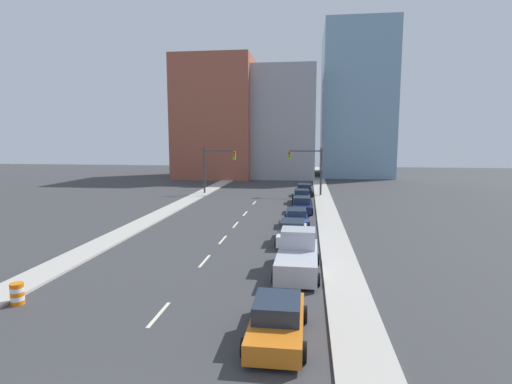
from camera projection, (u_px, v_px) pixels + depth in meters
name	position (u px, v px, depth m)	size (l,w,h in m)	color
sidewalk_left	(211.00, 189.00, 57.13)	(2.06, 97.06, 0.13)	#ADA89E
sidewalk_right	(321.00, 191.00, 55.12)	(2.06, 97.06, 0.13)	#ADA89E
lane_stripe_at_8m	(159.00, 314.00, 16.26)	(0.16, 2.40, 0.01)	beige
lane_stripe_at_15m	(205.00, 261.00, 23.43)	(0.16, 2.40, 0.01)	beige
lane_stripe_at_20m	(223.00, 240.00, 28.39)	(0.16, 2.40, 0.01)	beige
lane_stripe_at_25m	(236.00, 225.00, 33.41)	(0.16, 2.40, 0.01)	beige
lane_stripe_at_31m	(245.00, 213.00, 38.47)	(0.16, 2.40, 0.01)	beige
lane_stripe_at_37m	(254.00, 203.00, 45.02)	(0.16, 2.40, 0.01)	beige
building_brick_left	(218.00, 119.00, 75.72)	(14.00, 16.00, 21.81)	#9E513D
building_office_center	(284.00, 125.00, 78.19)	(12.00, 20.00, 20.05)	#99999E
building_glass_right	(355.00, 104.00, 79.79)	(13.00, 20.00, 28.46)	#7A9EB7
traffic_signal_left	(213.00, 164.00, 51.71)	(4.29, 0.35, 6.07)	#38383D
traffic_signal_right	(311.00, 165.00, 50.10)	(4.29, 0.35, 6.07)	#38383D
traffic_barrel	(17.00, 294.00, 17.20)	(0.56, 0.56, 0.95)	orange
sedan_orange	(277.00, 320.00, 14.23)	(2.14, 4.52, 1.48)	orange
pickup_truck_silver	(298.00, 256.00, 21.29)	(2.43, 5.41, 2.23)	#B2B2BC
sedan_white	(292.00, 232.00, 27.59)	(2.19, 4.69, 1.55)	silver
sedan_blue	(297.00, 218.00, 32.94)	(2.18, 4.84, 1.41)	navy
sedan_navy	(302.00, 205.00, 39.11)	(2.10, 4.76, 1.52)	#141E47
sedan_teal	(302.00, 197.00, 44.80)	(2.22, 4.33, 1.53)	#196B75
sedan_black	(304.00, 190.00, 50.81)	(2.28, 4.31, 1.49)	black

